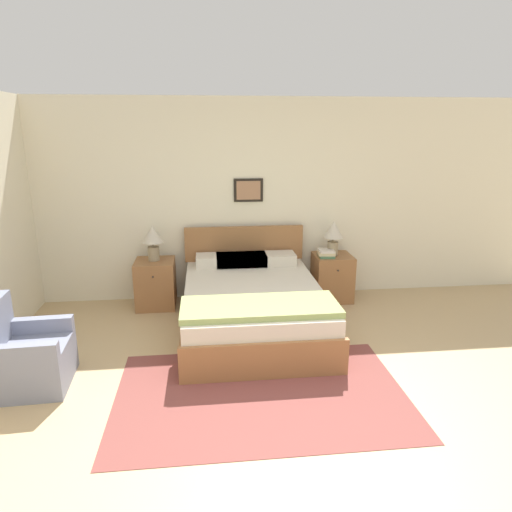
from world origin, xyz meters
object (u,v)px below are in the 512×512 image
(armchair, at_px, (25,357))
(nightstand_near_window, at_px, (156,284))
(table_lamp_near_window, at_px, (153,238))
(nightstand_by_door, at_px, (332,277))
(table_lamp_by_door, at_px, (333,233))
(bed, at_px, (252,304))

(armchair, bearing_deg, nightstand_near_window, 148.89)
(table_lamp_near_window, bearing_deg, nightstand_by_door, -0.53)
(table_lamp_by_door, bearing_deg, table_lamp_near_window, 180.00)
(armchair, bearing_deg, bed, 111.70)
(bed, relative_size, nightstand_near_window, 3.56)
(table_lamp_near_window, bearing_deg, armchair, -117.91)
(armchair, height_order, table_lamp_near_window, table_lamp_near_window)
(nightstand_near_window, bearing_deg, table_lamp_near_window, 97.80)
(bed, distance_m, table_lamp_near_window, 1.55)
(armchair, bearing_deg, table_lamp_near_window, 149.25)
(nightstand_near_window, xyz_separation_m, table_lamp_near_window, (-0.00, 0.02, 0.60))
(nightstand_by_door, bearing_deg, table_lamp_by_door, 105.85)
(bed, bearing_deg, armchair, -155.46)
(bed, distance_m, nightstand_near_window, 1.41)
(table_lamp_near_window, relative_size, table_lamp_by_door, 1.00)
(armchair, distance_m, table_lamp_near_window, 2.13)
(nightstand_by_door, xyz_separation_m, table_lamp_near_window, (-2.31, 0.02, 0.60))
(nightstand_near_window, height_order, nightstand_by_door, same)
(armchair, xyz_separation_m, nightstand_near_window, (0.96, 1.78, 0.03))
(nightstand_near_window, bearing_deg, table_lamp_by_door, 0.53)
(armchair, distance_m, nightstand_near_window, 2.02)
(nightstand_near_window, height_order, table_lamp_near_window, table_lamp_near_window)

